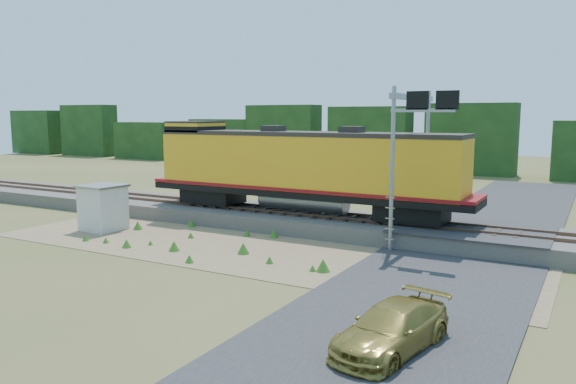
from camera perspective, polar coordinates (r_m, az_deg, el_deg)
The scene contains 11 objects.
ground at distance 24.72m, azimuth -0.90°, elevation -6.54°, with size 140.00×140.00×0.00m, color #475123.
ballast at distance 29.85m, azimuth 4.91°, elevation -3.28°, with size 70.00×5.00×0.80m, color slate.
rails at distance 29.76m, azimuth 4.92°, elevation -2.37°, with size 70.00×1.54×0.16m.
dirt_shoulder at distance 26.16m, azimuth -4.15°, elevation -5.73°, with size 26.00×8.00×0.03m, color #8C7754.
road at distance 22.84m, azimuth 15.60°, elevation -7.83°, with size 7.00×66.00×0.86m.
tree_line_north at distance 60.00m, azimuth 17.73°, elevation 4.54°, with size 130.00×3.00×6.50m.
weed_clumps at distance 26.68m, azimuth -7.33°, elevation -5.53°, with size 15.00×6.20×0.56m, color #33681D, non-canonical shape.
locomotive at distance 30.42m, azimuth 1.10°, elevation 2.55°, with size 18.66×2.85×4.82m.
shed at distance 31.52m, azimuth -18.27°, elevation -1.50°, with size 2.17×2.17×2.46m.
signal_gantry at distance 27.15m, azimuth 12.85°, elevation 6.34°, with size 2.93×6.20×7.39m.
car at distance 15.32m, azimuth 10.50°, elevation -13.47°, with size 1.71×4.21×1.22m, color olive.
Camera 1 is at (12.05, -20.69, 6.15)m, focal length 35.00 mm.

